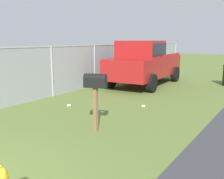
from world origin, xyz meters
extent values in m
cube|color=brown|center=(3.59, -0.37, 0.52)|extent=(0.09, 0.09, 1.05)
cube|color=black|center=(3.59, -0.37, 1.16)|extent=(0.35, 0.55, 0.22)
cylinder|color=black|center=(3.59, -0.37, 1.27)|extent=(0.35, 0.55, 0.20)
cube|color=red|center=(3.70, -0.37, 1.22)|extent=(0.02, 0.04, 0.18)
cube|color=maroon|center=(10.13, 1.59, 0.88)|extent=(5.11, 2.26, 0.90)
cube|color=maroon|center=(9.54, 1.56, 1.71)|extent=(1.81, 1.90, 0.76)
cube|color=black|center=(9.54, 1.56, 1.71)|extent=(1.76, 1.93, 0.53)
cube|color=maroon|center=(11.29, 0.77, 1.39)|extent=(2.60, 0.24, 0.12)
cube|color=maroon|center=(11.17, 2.56, 1.39)|extent=(2.60, 0.24, 0.12)
cylinder|color=black|center=(8.55, 0.52, 0.38)|extent=(0.77, 0.31, 0.76)
cylinder|color=black|center=(8.43, 2.46, 0.38)|extent=(0.77, 0.31, 0.76)
cylinder|color=black|center=(11.84, 0.73, 0.38)|extent=(0.77, 0.31, 0.76)
cylinder|color=black|center=(11.72, 2.67, 0.38)|extent=(0.77, 0.31, 0.76)
cylinder|color=#9EA3A8|center=(5.78, 3.34, 0.96)|extent=(0.07, 0.07, 1.91)
cylinder|color=#9EA3A8|center=(8.42, 3.34, 0.96)|extent=(0.07, 0.07, 1.91)
cylinder|color=#9EA3A8|center=(11.05, 3.34, 0.96)|extent=(0.07, 0.07, 1.91)
cylinder|color=#9EA3A8|center=(13.69, 3.34, 0.96)|extent=(0.07, 0.07, 1.91)
cylinder|color=#9EA3A8|center=(16.32, 3.34, 0.96)|extent=(0.07, 0.07, 1.91)
cylinder|color=#9EA3A8|center=(18.96, 3.34, 0.96)|extent=(0.07, 0.07, 1.91)
cube|color=#9EA3A8|center=(9.73, 3.34, 1.88)|extent=(18.44, 0.04, 0.04)
cube|color=gray|center=(9.73, 3.34, 0.96)|extent=(18.44, 0.01, 1.91)
cube|color=silver|center=(5.02, 0.47, 0.00)|extent=(0.10, 0.13, 0.01)
cylinder|color=white|center=(6.17, -0.31, 0.04)|extent=(0.13, 0.13, 0.08)
cylinder|color=white|center=(4.92, 1.73, 0.04)|extent=(0.13, 0.12, 0.08)
camera|label=1|loc=(-1.11, -3.94, 2.12)|focal=41.83mm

